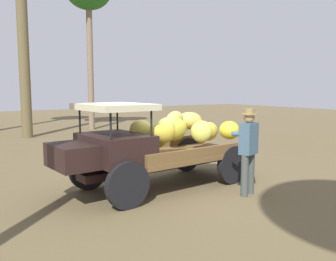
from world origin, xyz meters
name	(u,v)px	position (x,y,z in m)	size (l,w,h in m)	color
ground_plane	(172,184)	(0.00, 0.00, 0.00)	(60.00, 60.00, 0.00)	brown
truck	(152,145)	(0.57, 0.08, 0.96)	(4.55, 2.02, 1.88)	black
farmer	(248,146)	(-0.82, 1.56, 1.01)	(0.54, 0.50, 1.77)	#434A48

